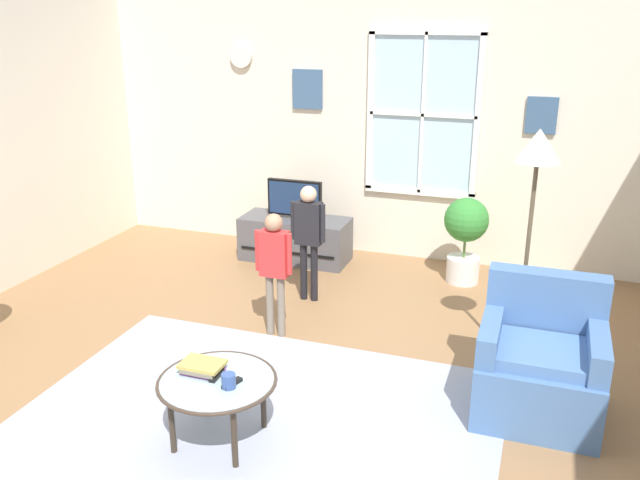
% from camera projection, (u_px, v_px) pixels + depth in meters
% --- Properties ---
extents(ground_plane, '(6.58, 6.65, 0.02)m').
position_uv_depth(ground_plane, '(261.00, 398.00, 4.50)').
color(ground_plane, olive).
extents(back_wall, '(5.98, 0.17, 2.77)m').
position_uv_depth(back_wall, '(381.00, 123.00, 6.79)').
color(back_wall, beige).
rests_on(back_wall, ground_plane).
extents(area_rug, '(3.02, 2.21, 0.01)m').
position_uv_depth(area_rug, '(256.00, 420.00, 4.24)').
color(area_rug, '#999EAD').
rests_on(area_rug, ground_plane).
extents(tv_stand, '(1.12, 0.48, 0.45)m').
position_uv_depth(tv_stand, '(295.00, 239.00, 6.91)').
color(tv_stand, '#4C4C51').
rests_on(tv_stand, ground_plane).
extents(television, '(0.57, 0.08, 0.40)m').
position_uv_depth(television, '(295.00, 198.00, 6.77)').
color(television, '#4C4C4C').
rests_on(television, tv_stand).
extents(armchair, '(0.76, 0.74, 0.87)m').
position_uv_depth(armchair, '(540.00, 365.00, 4.25)').
color(armchair, '#476B9E').
rests_on(armchair, ground_plane).
extents(coffee_table, '(0.71, 0.71, 0.42)m').
position_uv_depth(coffee_table, '(217.00, 384.00, 3.93)').
color(coffee_table, '#99B2B7').
rests_on(coffee_table, ground_plane).
extents(book_stack, '(0.26, 0.18, 0.07)m').
position_uv_depth(book_stack, '(203.00, 367.00, 3.99)').
color(book_stack, '#9D55B8').
rests_on(book_stack, coffee_table).
extents(cup, '(0.08, 0.08, 0.09)m').
position_uv_depth(cup, '(229.00, 381.00, 3.83)').
color(cup, '#334C8C').
rests_on(cup, coffee_table).
extents(remote_near_books, '(0.04, 0.14, 0.02)m').
position_uv_depth(remote_near_books, '(217.00, 375.00, 3.95)').
color(remote_near_books, black).
rests_on(remote_near_books, coffee_table).
extents(remote_near_cup, '(0.08, 0.15, 0.02)m').
position_uv_depth(remote_near_cup, '(232.00, 383.00, 3.86)').
color(remote_near_cup, black).
rests_on(remote_near_cup, coffee_table).
extents(person_black_shirt, '(0.32, 0.14, 1.06)m').
position_uv_depth(person_black_shirt, '(309.00, 230.00, 5.80)').
color(person_black_shirt, black).
rests_on(person_black_shirt, ground_plane).
extents(person_red_shirt, '(0.31, 0.14, 1.02)m').
position_uv_depth(person_red_shirt, '(274.00, 261.00, 5.16)').
color(person_red_shirt, '#726656').
rests_on(person_red_shirt, ground_plane).
extents(potted_plant_by_window, '(0.42, 0.42, 0.83)m').
position_uv_depth(potted_plant_by_window, '(466.00, 232.00, 6.26)').
color(potted_plant_by_window, silver).
rests_on(potted_plant_by_window, ground_plane).
extents(floor_lamp, '(0.32, 0.32, 1.75)m').
position_uv_depth(floor_lamp, '(536.00, 171.00, 4.42)').
color(floor_lamp, black).
rests_on(floor_lamp, ground_plane).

